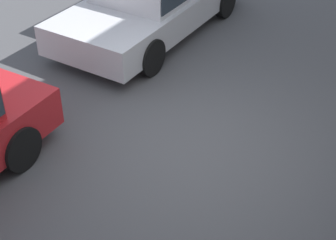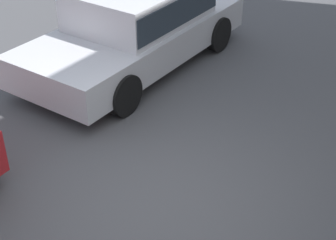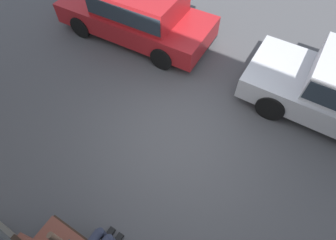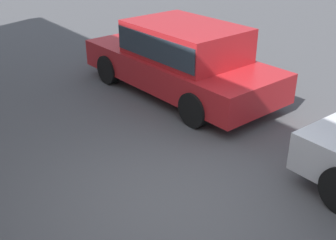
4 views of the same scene
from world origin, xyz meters
TOP-DOWN VIEW (x-y plane):
  - ground_plane at (0.00, 0.00)m, footprint 60.00×60.00m
  - parked_car_mid at (2.73, -2.46)m, footprint 4.34×1.94m

SIDE VIEW (x-z plane):
  - ground_plane at x=0.00m, z-range 0.00..0.00m
  - parked_car_mid at x=2.73m, z-range 0.06..1.48m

